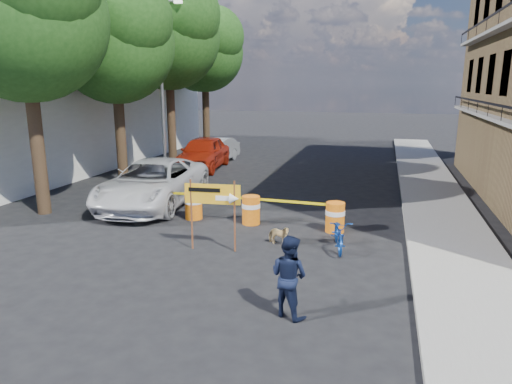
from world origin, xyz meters
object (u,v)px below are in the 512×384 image
Objects in this scene: barrel_far_left at (161,202)px; suv_white at (153,183)px; bicycle at (339,219)px; sedan_red at (203,153)px; detour_sign at (220,200)px; pedestrian at (289,276)px; sedan_silver at (214,151)px; dog at (278,235)px; barrel_mid_right at (251,209)px; barrel_far_right at (335,217)px; barrel_mid_left at (193,205)px.

barrel_far_left is 0.15× the size of suv_white.
sedan_red reaches higher than bicycle.
detour_sign reaches higher than sedan_red.
pedestrian is 17.38m from sedan_silver.
detour_sign is at bearing 134.74° from dog.
barrel_mid_right is 2.63m from barrel_far_right.
barrel_far_left is 5.74m from barrel_far_right.
bicycle is (0.57, 3.86, 0.03)m from pedestrian.
suv_white is (-6.69, 1.36, 0.34)m from barrel_far_right.
dog is 11.86m from sedan_red.
sedan_red is at bearing 132.04° from barrel_far_right.
barrel_far_right is at bearing -53.59° from sedan_red.
detour_sign reaches higher than dog.
barrel_mid_left is at bearing -35.40° from suv_white.
barrel_mid_left is 6.91m from pedestrian.
barrel_mid_right is 0.54× the size of bicycle.
detour_sign is 3.83m from pedestrian.
bicycle is 0.28× the size of suv_white.
bicycle is at bearing -17.87° from barrel_mid_left.
detour_sign reaches higher than barrel_mid_right.
suv_white is (-0.95, 1.25, 0.34)m from barrel_far_left.
bicycle is 12.68m from sedan_red.
pedestrian is 3.90m from bicycle.
sedan_red is at bearing 120.86° from barrel_mid_right.
detour_sign is 11.94m from sedan_red.
bicycle reaches higher than barrel_far_left.
dog is at bearing -20.95° from barrel_far_left.
suv_white reaches higher than barrel_far_right.
detour_sign is 1.15× the size of bicycle.
sedan_silver is at bearing 126.76° from barrel_far_right.
bicycle is at bearing 11.79° from detour_sign.
barrel_far_left is at bearing 134.23° from detour_sign.
bicycle is at bearing -14.53° from barrel_far_left.
sedan_red is at bearing -81.12° from sedan_silver.
bicycle is (4.84, -1.56, 0.36)m from barrel_mid_left.
barrel_mid_right is at bearing 141.01° from bicycle.
suv_white is at bearing 149.36° from barrel_mid_left.
barrel_mid_right is 1.35× the size of dog.
suv_white is 1.19× the size of sedan_red.
barrel_mid_right is at bearing 178.21° from barrel_far_right.
barrel_mid_right is 4.27m from suv_white.
suv_white is (-5.33, 2.93, 0.53)m from dog.
barrel_mid_left is 1.00× the size of barrel_far_right.
suv_white is at bearing 162.58° from barrel_mid_right.
barrel_mid_left is 2.47m from suv_white.
barrel_mid_left and barrel_far_right have the same top height.
sedan_red is (-1.90, 8.37, 0.36)m from barrel_far_left.
sedan_red reaches higher than barrel_mid_left.
barrel_mid_left is 0.54× the size of bicycle.
detour_sign is 5.48m from suv_white.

